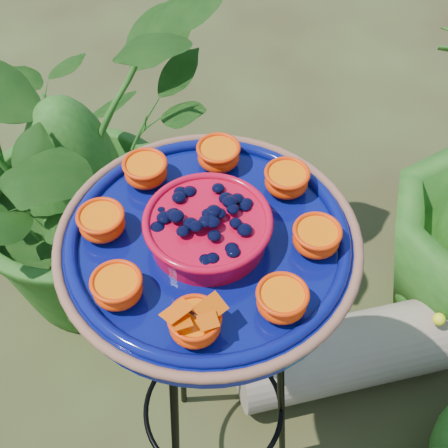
% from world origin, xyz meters
% --- Properties ---
extents(tripod_stand, '(0.44, 0.44, 0.91)m').
position_xyz_m(tripod_stand, '(-0.11, 0.01, 0.56)').
color(tripod_stand, black).
rests_on(tripod_stand, ground).
extents(feeder_dish, '(0.61, 0.61, 0.11)m').
position_xyz_m(feeder_dish, '(-0.11, 0.01, 0.96)').
color(feeder_dish, '#080F60').
rests_on(feeder_dish, tripod_stand).
extents(driftwood_log, '(0.67, 0.30, 0.22)m').
position_xyz_m(driftwood_log, '(0.30, 0.23, 0.11)').
color(driftwood_log, gray).
rests_on(driftwood_log, ground).
extents(shrub_back_left, '(1.16, 1.19, 1.01)m').
position_xyz_m(shrub_back_left, '(-0.44, 0.68, 0.50)').
color(shrub_back_left, '#1B4F15').
rests_on(shrub_back_left, ground).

